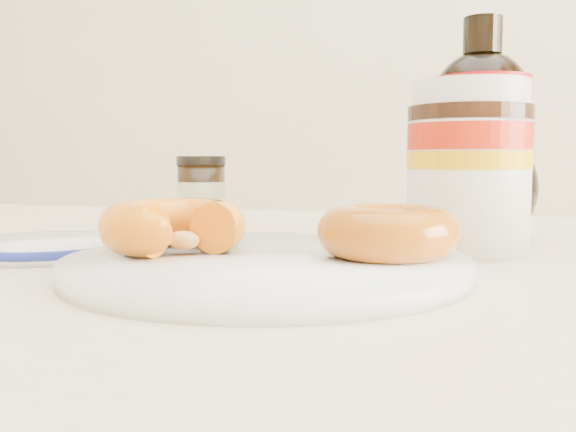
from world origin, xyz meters
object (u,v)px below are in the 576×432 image
(plate, at_px, (267,265))
(donut_bitten, at_px, (173,226))
(blue_rim_saucer, at_px, (47,246))
(donut_whole, at_px, (388,232))
(dining_table, at_px, (354,371))
(nutella_jar, at_px, (468,162))
(dark_jar, at_px, (201,196))
(syrup_bottle, at_px, (480,131))

(plate, relative_size, donut_bitten, 2.64)
(plate, relative_size, blue_rim_saucer, 2.06)
(donut_whole, bearing_deg, dining_table, 120.50)
(donut_bitten, relative_size, blue_rim_saucer, 0.78)
(plate, bearing_deg, blue_rim_saucer, 169.36)
(nutella_jar, xyz_separation_m, dark_jar, (-0.26, 0.07, -0.04))
(syrup_bottle, bearing_deg, nutella_jar, -95.89)
(plate, xyz_separation_m, blue_rim_saucer, (-0.20, 0.04, 0.00))
(plate, bearing_deg, nutella_jar, 47.49)
(plate, distance_m, blue_rim_saucer, 0.20)
(nutella_jar, relative_size, syrup_bottle, 0.67)
(dark_jar, bearing_deg, donut_whole, -41.35)
(dark_jar, relative_size, blue_rim_saucer, 0.62)
(nutella_jar, xyz_separation_m, syrup_bottle, (0.01, 0.09, 0.03))
(nutella_jar, bearing_deg, donut_whole, -112.02)
(syrup_bottle, distance_m, blue_rim_saucer, 0.39)
(syrup_bottle, relative_size, dark_jar, 2.57)
(donut_whole, xyz_separation_m, nutella_jar, (0.05, 0.12, 0.04))
(dining_table, bearing_deg, plate, -122.69)
(donut_whole, bearing_deg, syrup_bottle, 74.54)
(plate, bearing_deg, syrup_bottle, 59.09)
(syrup_bottle, bearing_deg, donut_whole, -105.46)
(dining_table, height_order, dark_jar, dark_jar)
(donut_whole, bearing_deg, dark_jar, 138.65)
(donut_whole, height_order, dark_jar, dark_jar)
(nutella_jar, bearing_deg, dining_table, -140.54)
(dining_table, bearing_deg, syrup_bottle, 59.94)
(nutella_jar, distance_m, syrup_bottle, 0.09)
(donut_bitten, relative_size, nutella_jar, 0.73)
(dining_table, height_order, donut_whole, donut_whole)
(dining_table, distance_m, donut_whole, 0.13)
(donut_whole, bearing_deg, blue_rim_saucer, 175.96)
(nutella_jar, bearing_deg, syrup_bottle, 84.11)
(nutella_jar, bearing_deg, dark_jar, 165.15)
(syrup_bottle, xyz_separation_m, dark_jar, (-0.27, -0.02, -0.06))
(syrup_bottle, xyz_separation_m, blue_rim_saucer, (-0.33, -0.19, -0.10))
(plate, distance_m, syrup_bottle, 0.28)
(dining_table, relative_size, plate, 5.31)
(donut_whole, height_order, syrup_bottle, syrup_bottle)
(plate, bearing_deg, dark_jar, 123.63)
(plate, bearing_deg, donut_bitten, 178.71)
(plate, distance_m, donut_whole, 0.08)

